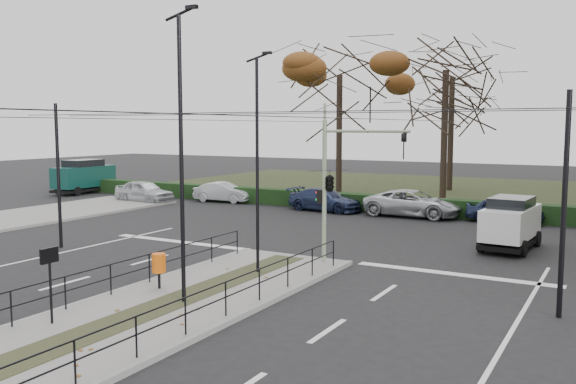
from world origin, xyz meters
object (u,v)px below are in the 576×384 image
at_px(streetlamp_median_far, 258,162).
at_px(rust_tree, 340,75).
at_px(parked_car_second, 223,192).
at_px(bare_tree_center, 452,85).
at_px(white_van, 511,222).
at_px(green_van, 84,176).
at_px(parked_car_fifth, 505,210).
at_px(parked_car_third, 325,200).
at_px(litter_bin, 159,264).
at_px(bare_tree_near, 446,80).
at_px(parked_car_first, 144,191).
at_px(parked_car_fourth, 413,203).
at_px(streetlamp_median_near, 182,156).
at_px(traffic_light, 332,180).
at_px(info_panel, 49,264).

height_order(streetlamp_median_far, rust_tree, rust_tree).
height_order(parked_car_second, bare_tree_center, bare_tree_center).
bearing_deg(white_van, green_van, 168.54).
bearing_deg(parked_car_fifth, green_van, 92.94).
relative_size(parked_car_third, rust_tree, 0.40).
xyz_separation_m(litter_bin, parked_car_second, (-11.35, 19.37, -0.25)).
bearing_deg(bare_tree_near, parked_car_first, -149.04).
distance_m(parked_car_fourth, rust_tree, 14.55).
xyz_separation_m(streetlamp_median_near, rust_tree, (-8.29, 28.54, 4.56)).
bearing_deg(streetlamp_median_far, bare_tree_near, 90.29).
bearing_deg(parked_car_second, streetlamp_median_near, -153.34).
bearing_deg(green_van, parked_car_fourth, 1.12).
bearing_deg(bare_tree_near, traffic_light, -85.61).
xyz_separation_m(streetlamp_median_far, white_van, (6.66, 8.95, -2.72)).
xyz_separation_m(info_panel, green_van, (-23.63, 22.54, -0.33)).
xyz_separation_m(streetlamp_median_far, parked_car_first, (-17.34, 13.35, -3.12)).
bearing_deg(bare_tree_near, litter_bin, -92.99).
distance_m(info_panel, streetlamp_median_far, 7.63).
bearing_deg(parked_car_fourth, info_panel, 175.15).
height_order(info_panel, bare_tree_near, bare_tree_near).
xyz_separation_m(litter_bin, streetlamp_median_near, (1.58, -0.76, 3.35)).
bearing_deg(streetlamp_median_near, rust_tree, 106.19).
bearing_deg(streetlamp_median_far, parked_car_fourth, 89.01).
distance_m(info_panel, bare_tree_near, 31.50).
bearing_deg(white_van, bare_tree_center, 110.64).
bearing_deg(traffic_light, parked_car_third, 116.74).
relative_size(traffic_light, parked_car_fourth, 0.96).
xyz_separation_m(litter_bin, bare_tree_near, (1.41, 26.92, 7.22)).
relative_size(streetlamp_median_near, parked_car_second, 2.03).
bearing_deg(bare_tree_center, parked_car_first, -133.31).
xyz_separation_m(streetlamp_median_near, parked_car_fourth, (0.22, 19.93, -3.51)).
bearing_deg(litter_bin, white_van, 56.13).
xyz_separation_m(parked_car_fourth, white_van, (6.38, -6.98, 0.39)).
distance_m(traffic_light, bare_tree_center, 28.26).
height_order(traffic_light, parked_car_fourth, traffic_light).
relative_size(parked_car_second, parked_car_fourth, 0.74).
distance_m(litter_bin, info_panel, 3.94).
bearing_deg(parked_car_fourth, parked_car_fifth, -87.81).
bearing_deg(traffic_light, streetlamp_median_far, -119.70).
bearing_deg(streetlamp_median_far, info_panel, -103.09).
bearing_deg(traffic_light, bare_tree_near, 94.39).
height_order(streetlamp_median_far, parked_car_second, streetlamp_median_far).
distance_m(info_panel, rust_tree, 33.11).
xyz_separation_m(parked_car_third, bare_tree_near, (4.91, 8.11, 7.46)).
height_order(parked_car_third, bare_tree_near, bare_tree_near).
height_order(parked_car_third, rust_tree, rust_tree).
relative_size(litter_bin, streetlamp_median_far, 0.15).
relative_size(litter_bin, rust_tree, 0.09).
bearing_deg(parked_car_second, parked_car_fifth, -96.06).
xyz_separation_m(info_panel, bare_tree_center, (0.28, 37.39, 6.52)).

